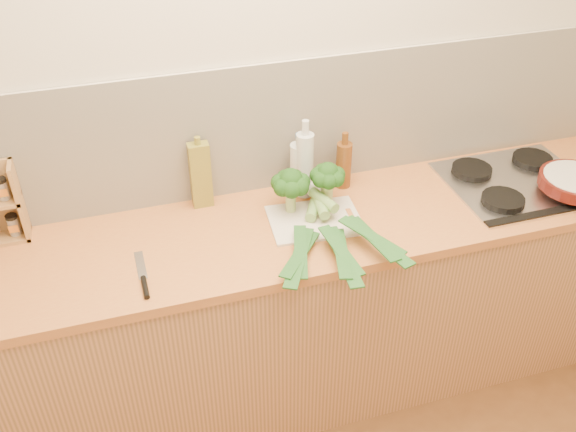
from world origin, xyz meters
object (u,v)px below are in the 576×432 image
chopping_board (315,220)px  skillet (576,181)px  chefs_knife (144,282)px  gas_hob (518,182)px

chopping_board → skillet: 1.08m
chopping_board → chefs_knife: bearing=-161.2°
chopping_board → chefs_knife: (-0.67, -0.17, 0.00)m
gas_hob → chopping_board: (-0.90, 0.00, -0.01)m
gas_hob → skillet: bearing=-37.9°
chopping_board → chefs_knife: chefs_knife is taller
chopping_board → skillet: bearing=-2.5°
chefs_knife → skillet: skillet is taller
chefs_knife → skillet: size_ratio=0.62×
chefs_knife → skillet: bearing=0.8°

